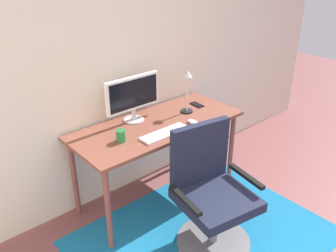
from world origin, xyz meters
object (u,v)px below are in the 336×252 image
coffee_cup (121,136)px  office_chair (211,201)px  monitor (133,95)px  desk_lamp (187,86)px  cell_phone (197,105)px  computer_mouse (193,122)px  keyboard (165,133)px  desk (158,131)px

coffee_cup → office_chair: 0.85m
monitor → desk_lamp: bearing=-19.8°
monitor → cell_phone: monitor is taller
computer_mouse → keyboard: bearing=179.5°
computer_mouse → cell_phone: bearing=39.9°
coffee_cup → desk_lamp: 0.80m
computer_mouse → coffee_cup: (-0.63, 0.14, 0.03)m
monitor → cell_phone: (0.65, -0.12, -0.23)m
cell_phone → desk_lamp: (-0.18, -0.05, 0.24)m
coffee_cup → desk_lamp: size_ratio=0.24×
monitor → keyboard: bearing=-84.8°
desk → office_chair: 0.77m
coffee_cup → cell_phone: size_ratio=0.67×
desk → monitor: (-0.12, 0.18, 0.31)m
desk_lamp → office_chair: 1.04m
desk → computer_mouse: size_ratio=14.53×
desk → computer_mouse: bearing=-42.0°
desk → desk_lamp: bearing=1.9°
desk → monitor: size_ratio=2.93×
computer_mouse → coffee_cup: coffee_cup is taller
desk → monitor: bearing=123.3°
desk → coffee_cup: size_ratio=16.12×
keyboard → office_chair: 0.64m
desk → coffee_cup: coffee_cup is taller
coffee_cup → cell_phone: 0.95m
monitor → computer_mouse: bearing=-48.2°
desk → office_chair: office_chair is taller
cell_phone → desk_lamp: size_ratio=0.36×
cell_phone → coffee_cup: bearing=-168.4°
monitor → desk_lamp: size_ratio=1.31×
keyboard → office_chair: size_ratio=0.44×
office_chair → desk: bearing=94.4°
cell_phone → monitor: bearing=173.9°
coffee_cup → desk_lamp: desk_lamp is taller
cell_phone → desk_lamp: 0.31m
office_chair → monitor: bearing=103.1°
desk_lamp → office_chair: (-0.42, -0.72, -0.62)m
keyboard → computer_mouse: bearing=-0.5°
coffee_cup → office_chair: size_ratio=0.10×
keyboard → coffee_cup: bearing=157.6°
monitor → keyboard: (0.03, -0.38, -0.22)m
coffee_cup → desk: bearing=8.2°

